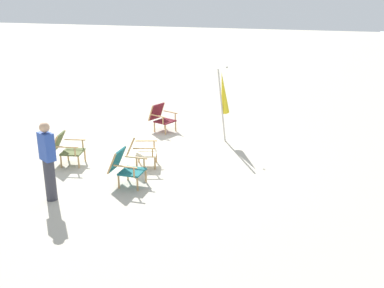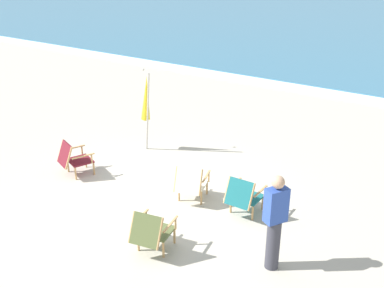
% 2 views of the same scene
% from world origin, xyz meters
% --- Properties ---
extents(ground_plane, '(80.00, 80.00, 0.00)m').
position_xyz_m(ground_plane, '(0.00, 0.00, 0.00)').
color(ground_plane, '#B7AF9E').
extents(surf_band, '(80.00, 1.10, 0.06)m').
position_xyz_m(surf_band, '(0.00, 9.46, 0.03)').
color(surf_band, white).
rests_on(surf_band, ground).
extents(beach_chair_front_left, '(0.77, 0.86, 0.80)m').
position_xyz_m(beach_chair_front_left, '(0.72, 0.36, 0.43)').
color(beach_chair_front_left, beige).
rests_on(beach_chair_front_left, ground).
extents(beach_chair_back_left, '(0.78, 0.85, 0.81)m').
position_xyz_m(beach_chair_back_left, '(-2.11, -0.18, 0.43)').
color(beach_chair_back_left, maroon).
rests_on(beach_chair_back_left, ground).
extents(beach_chair_back_right, '(0.60, 0.73, 0.80)m').
position_xyz_m(beach_chair_back_right, '(1.83, 0.51, 0.43)').
color(beach_chair_back_right, '#196066').
rests_on(beach_chair_back_right, ground).
extents(beach_chair_front_right, '(0.71, 0.84, 0.79)m').
position_xyz_m(beach_chair_front_right, '(1.15, -1.39, 0.43)').
color(beach_chair_front_right, '#515B33').
rests_on(beach_chair_front_right, ground).
extents(umbrella_furled_yellow, '(0.47, 0.39, 2.10)m').
position_xyz_m(umbrella_furled_yellow, '(-1.63, 1.83, 1.37)').
color(umbrella_furled_yellow, '#B7B2A8').
rests_on(umbrella_furled_yellow, ground).
extents(person_near_chairs, '(0.34, 0.39, 1.63)m').
position_xyz_m(person_near_chairs, '(2.96, -0.60, 0.84)').
color(person_near_chairs, '#383842').
rests_on(person_near_chairs, ground).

